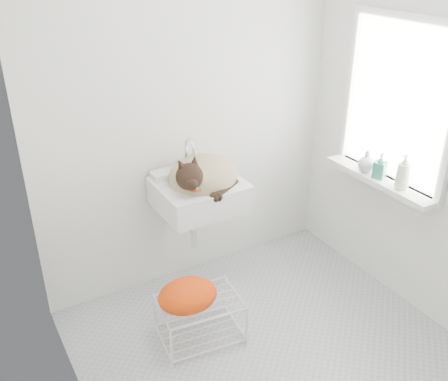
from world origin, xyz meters
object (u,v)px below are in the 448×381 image
wire_rack (200,319)px  bottle_c (365,171)px  bottle_b (378,178)px  bottle_a (401,189)px  sink (199,182)px  cat (202,177)px

wire_rack → bottle_c: bottle_c is taller
wire_rack → bottle_b: 1.50m
bottle_a → wire_rack: bearing=168.3°
sink → cat: (0.01, -0.02, 0.04)m
sink → bottle_b: 1.20m
cat → bottle_c: cat is taller
bottle_a → sink: bearing=145.6°
cat → bottle_c: size_ratio=3.74×
sink → wire_rack: (-0.25, -0.46, -0.70)m
sink → wire_rack: size_ratio=1.15×
bottle_a → bottle_c: (0.00, 0.32, 0.00)m
bottle_b → bottle_c: bottle_b is taller
bottle_b → bottle_c: 0.12m
cat → wire_rack: bearing=-135.4°
sink → bottle_b: size_ratio=3.32×
sink → bottle_a: sink is taller
cat → bottle_a: bearing=-48.7°
bottle_b → wire_rack: bearing=176.5°
sink → cat: 0.05m
bottle_c → bottle_b: bearing=-90.0°
sink → bottle_a: 1.30m
sink → bottle_c: (1.07, -0.42, 0.00)m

